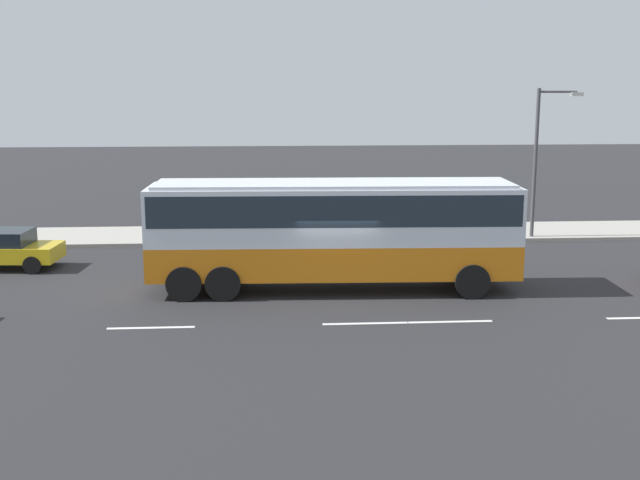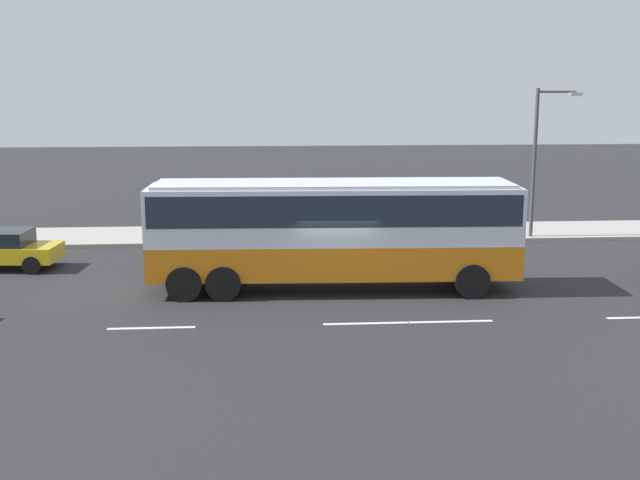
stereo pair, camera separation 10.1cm
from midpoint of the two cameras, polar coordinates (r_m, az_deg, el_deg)
ground_plane at (r=25.52m, az=1.20°, el=-3.82°), size 120.00×120.00×0.00m
sidewalk_curb at (r=34.95m, az=-0.20°, el=0.44°), size 80.00×4.00×0.15m
lane_centreline at (r=22.52m, az=5.76°, el=-5.93°), size 39.54×0.16×0.01m
coach_bus at (r=25.42m, az=1.08°, el=1.18°), size 11.83×3.02×3.54m
car_yellow_taxi at (r=30.88m, az=-21.83°, el=-0.54°), size 4.18×2.13×1.41m
pedestrian_near_curb at (r=33.53m, az=2.53°, el=1.70°), size 0.32×0.32×1.62m
street_lamp at (r=34.83m, az=15.68°, el=6.18°), size 1.94×0.24×6.26m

